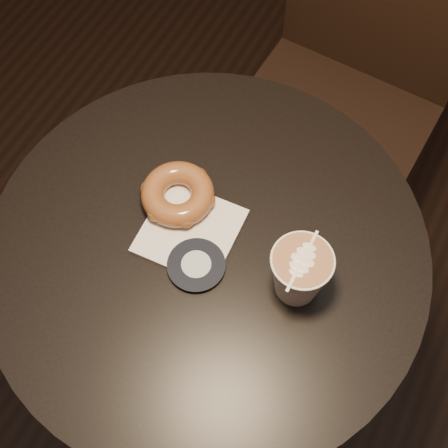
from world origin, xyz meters
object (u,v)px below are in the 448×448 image
Objects in this scene: chair at (355,63)px; doughnut at (178,194)px; cafe_table at (209,292)px; pastry_bag at (190,231)px; latte_cup at (299,274)px.

doughnut is (-0.11, -0.55, 0.18)m from chair.
chair reaches higher than cafe_table.
cafe_table is 0.71× the size of chair.
pastry_bag is (-0.07, -0.59, 0.16)m from chair.
chair is 10.54× the size of latte_cup.
doughnut reaches higher than pastry_bag.
doughnut is 1.17× the size of latte_cup.
cafe_table is at bearing -90.57° from chair.
cafe_table is at bearing -17.31° from pastry_bag.
pastry_bag is 0.06m from doughnut.
cafe_table is at bearing -179.55° from latte_cup.
cafe_table is 0.24m from doughnut.
latte_cup is (0.11, -0.60, 0.21)m from chair.
chair is 0.62m from pastry_bag.
doughnut is (-0.04, 0.04, 0.02)m from pastry_bag.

